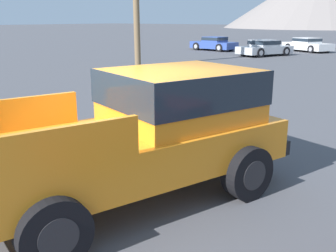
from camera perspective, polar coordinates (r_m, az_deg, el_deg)
ground_plane at (r=6.46m, az=-6.58°, el=-9.55°), size 320.00×320.00×0.00m
orange_pickup_truck at (r=6.02m, az=-2.83°, el=-0.15°), size 3.39×5.50×1.94m
parked_car_silver at (r=30.72m, az=13.82°, el=10.98°), size 3.23×4.58×1.17m
parked_car_blue at (r=35.18m, az=6.68°, el=11.81°), size 4.23×2.24×1.17m
parked_car_white at (r=35.74m, az=19.56°, el=11.08°), size 4.59×3.51×1.14m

